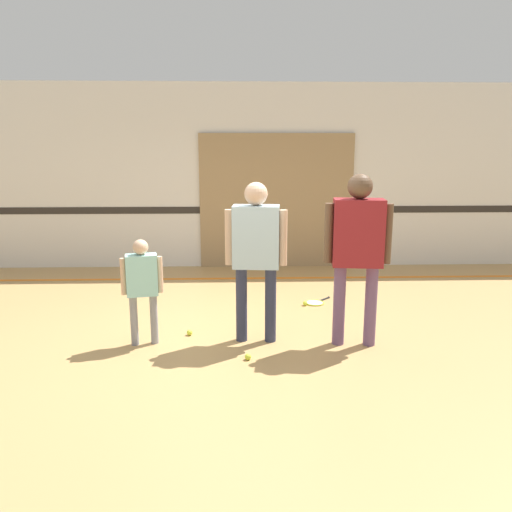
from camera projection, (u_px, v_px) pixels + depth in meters
name	position (u px, v px, depth m)	size (l,w,h in m)	color
ground_plane	(234.00, 336.00, 5.70)	(16.00, 16.00, 0.00)	tan
wall_back	(235.00, 177.00, 8.76)	(16.00, 0.07, 3.20)	silver
wall_panel	(276.00, 201.00, 8.81)	(2.70, 0.05, 2.35)	#9E7F56
floor_stripe	(236.00, 278.00, 8.20)	(14.40, 0.10, 0.01)	orange
person_instructor	(256.00, 245.00, 5.34)	(0.67, 0.31, 1.76)	#2D334C
person_student_left	(142.00, 280.00, 5.32)	(0.44, 0.24, 1.17)	gray
person_student_right	(358.00, 242.00, 5.23)	(0.70, 0.34, 1.85)	#6B4C70
racket_spare_on_floor	(315.00, 302.00, 6.90)	(0.45, 0.45, 0.03)	#C6D838
tennis_ball_near_instructor	(248.00, 357.00, 5.05)	(0.07, 0.07, 0.07)	#CCE038
tennis_ball_by_spare_racket	(305.00, 303.00, 6.79)	(0.07, 0.07, 0.07)	#CCE038
tennis_ball_stray_left	(190.00, 332.00, 5.72)	(0.07, 0.07, 0.07)	#CCE038
tennis_ball_stray_right	(242.00, 306.00, 6.66)	(0.07, 0.07, 0.07)	#CCE038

